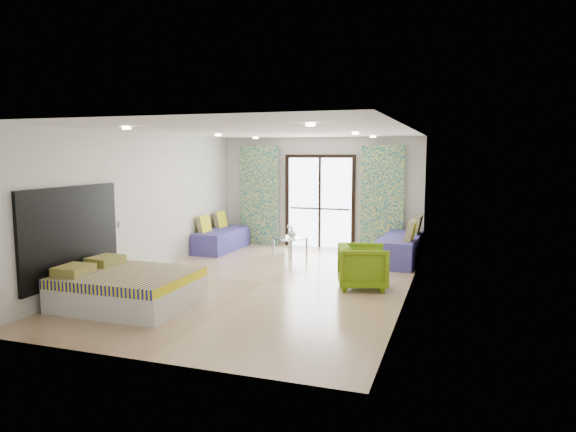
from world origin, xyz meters
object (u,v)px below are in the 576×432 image
(coffee_table, at_px, (290,240))
(daybed_left, at_px, (221,239))
(armchair, at_px, (363,264))
(bed, at_px, (127,288))
(daybed_right, at_px, (401,248))

(coffee_table, bearing_deg, daybed_left, 177.81)
(coffee_table, bearing_deg, armchair, -47.95)
(coffee_table, bearing_deg, bed, -104.02)
(bed, relative_size, daybed_left, 1.06)
(armchair, bearing_deg, daybed_left, 42.19)
(bed, bearing_deg, daybed_right, 51.77)
(daybed_right, bearing_deg, armchair, -96.09)
(daybed_left, height_order, daybed_right, daybed_right)
(daybed_left, bearing_deg, daybed_right, 0.93)
(bed, height_order, coffee_table, coffee_table)
(bed, bearing_deg, coffee_table, 75.98)
(daybed_right, xyz_separation_m, armchair, (-0.39, -2.38, 0.11))
(bed, distance_m, daybed_right, 5.81)
(coffee_table, distance_m, armchair, 3.11)
(bed, relative_size, daybed_right, 0.94)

